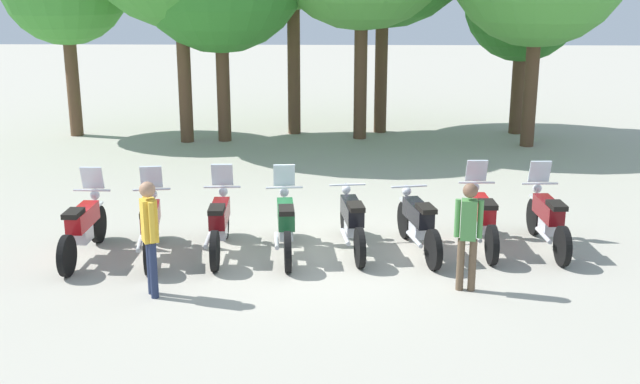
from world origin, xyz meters
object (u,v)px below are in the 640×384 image
object	(u,v)px
motorcycle_0	(83,227)
motorcycle_3	(286,223)
person_0	(150,230)
motorcycle_2	(220,223)
motorcycle_7	(548,218)
motorcycle_6	(482,217)
person_1	(468,229)
motorcycle_1	(151,225)
motorcycle_4	(352,221)
tree_6	(523,3)
motorcycle_5	(418,223)

from	to	relation	value
motorcycle_0	motorcycle_3	size ratio (longest dim) A/B	1.00
person_0	motorcycle_0	bearing A→B (deg)	-73.08
motorcycle_2	motorcycle_3	bearing A→B (deg)	-93.18
motorcycle_2	motorcycle_7	bearing A→B (deg)	-88.90
motorcycle_3	motorcycle_6	world-z (taller)	same
motorcycle_6	person_1	bearing A→B (deg)	162.15
motorcycle_1	motorcycle_2	xyz separation A→B (m)	(1.09, 0.18, 0.00)
motorcycle_0	motorcycle_4	size ratio (longest dim) A/B	1.00
motorcycle_0	motorcycle_4	xyz separation A→B (m)	(4.33, 0.44, -0.01)
motorcycle_7	tree_6	world-z (taller)	tree_6
motorcycle_2	motorcycle_3	size ratio (longest dim) A/B	1.00
motorcycle_3	person_0	xyz separation A→B (m)	(-1.78, -1.80, 0.47)
motorcycle_0	person_0	distance (m)	2.19
motorcycle_1	person_0	bearing A→B (deg)	-175.76
motorcycle_1	motorcycle_2	world-z (taller)	same
tree_6	motorcycle_6	bearing A→B (deg)	-105.47
motorcycle_4	person_1	size ratio (longest dim) A/B	1.36
motorcycle_1	person_1	size ratio (longest dim) A/B	1.36
person_0	person_1	xyz separation A→B (m)	(4.48, 0.30, -0.05)
motorcycle_2	person_0	xyz separation A→B (m)	(-0.70, -1.81, 0.47)
motorcycle_4	person_0	distance (m)	3.52
motorcycle_3	tree_6	world-z (taller)	tree_6
motorcycle_6	tree_6	world-z (taller)	tree_6
motorcycle_0	motorcycle_6	distance (m)	6.54
motorcycle_2	tree_6	size ratio (longest dim) A/B	0.41
motorcycle_3	motorcycle_6	xyz separation A→B (m)	(3.26, 0.40, 0.00)
motorcycle_4	motorcycle_5	distance (m)	1.09
person_1	motorcycle_7	bearing A→B (deg)	-32.84
motorcycle_1	motorcycle_5	xyz separation A→B (m)	(4.34, 0.28, -0.01)
motorcycle_3	motorcycle_7	world-z (taller)	same
motorcycle_3	motorcycle_4	size ratio (longest dim) A/B	1.00
motorcycle_0	motorcycle_1	world-z (taller)	same
motorcycle_0	motorcycle_2	xyz separation A→B (m)	(2.17, 0.26, 0.00)
motorcycle_4	motorcycle_5	xyz separation A→B (m)	(1.08, -0.08, 0.00)
motorcycle_2	motorcycle_7	world-z (taller)	same
person_0	motorcycle_4	bearing A→B (deg)	-171.65
tree_6	person_0	bearing A→B (deg)	-122.76
motorcycle_0	motorcycle_5	size ratio (longest dim) A/B	1.01
person_1	motorcycle_3	bearing A→B (deg)	69.60
motorcycle_4	person_0	xyz separation A→B (m)	(-2.86, -2.00, 0.48)
motorcycle_6	motorcycle_3	bearing A→B (deg)	95.27
motorcycle_1	motorcycle_5	bearing A→B (deg)	-95.57
motorcycle_2	tree_6	world-z (taller)	tree_6
motorcycle_0	motorcycle_4	world-z (taller)	motorcycle_0
motorcycle_6	person_1	size ratio (longest dim) A/B	1.36
person_0	motorcycle_5	bearing A→B (deg)	179.39
motorcycle_5	motorcycle_7	xyz separation A→B (m)	(2.17, 0.24, 0.01)
motorcycle_2	person_1	distance (m)	4.10
motorcycle_6	motorcycle_0	bearing A→B (deg)	93.97
motorcycle_3	motorcycle_6	bearing A→B (deg)	-88.71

